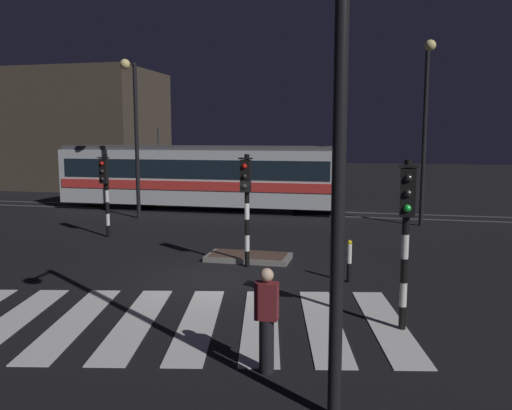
# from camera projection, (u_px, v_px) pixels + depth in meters

# --- Properties ---
(ground_plane) EXTENTS (120.00, 120.00, 0.00)m
(ground_plane) POSITION_uv_depth(u_px,v_px,m) (216.00, 279.00, 13.87)
(ground_plane) COLOR black
(rail_near) EXTENTS (80.00, 0.12, 0.03)m
(rail_near) POSITION_uv_depth(u_px,v_px,m) (288.00, 215.00, 24.99)
(rail_near) COLOR #59595E
(rail_near) RESTS_ON ground
(rail_far) EXTENTS (80.00, 0.12, 0.03)m
(rail_far) POSITION_uv_depth(u_px,v_px,m) (292.00, 210.00, 26.38)
(rail_far) COLOR #59595E
(rail_far) RESTS_ON ground
(crosswalk_zebra) EXTENTS (10.22, 6.05, 0.02)m
(crosswalk_zebra) POSITION_uv_depth(u_px,v_px,m) (167.00, 322.00, 10.64)
(crosswalk_zebra) COLOR silver
(crosswalk_zebra) RESTS_ON ground
(traffic_island) EXTENTS (2.53, 1.23, 0.18)m
(traffic_island) POSITION_uv_depth(u_px,v_px,m) (249.00, 257.00, 15.98)
(traffic_island) COLOR slate
(traffic_island) RESTS_ON ground
(traffic_light_median_centre) EXTENTS (0.36, 0.42, 3.24)m
(traffic_light_median_centre) POSITION_uv_depth(u_px,v_px,m) (246.00, 194.00, 14.79)
(traffic_light_median_centre) COLOR black
(traffic_light_median_centre) RESTS_ON ground
(traffic_light_corner_near_right) EXTENTS (0.36, 0.42, 3.32)m
(traffic_light_corner_near_right) POSITION_uv_depth(u_px,v_px,m) (406.00, 220.00, 9.87)
(traffic_light_corner_near_right) COLOR black
(traffic_light_corner_near_right) RESTS_ON ground
(traffic_light_corner_far_left) EXTENTS (0.36, 0.42, 3.08)m
(traffic_light_corner_far_left) POSITION_uv_depth(u_px,v_px,m) (105.00, 183.00, 19.23)
(traffic_light_corner_far_left) COLOR black
(traffic_light_corner_far_left) RESTS_ON ground
(street_lamp_trackside_left) EXTENTS (0.44, 1.21, 6.99)m
(street_lamp_trackside_left) POSITION_uv_depth(u_px,v_px,m) (134.00, 120.00, 23.23)
(street_lamp_trackside_left) COLOR black
(street_lamp_trackside_left) RESTS_ON ground
(street_lamp_trackside_right) EXTENTS (0.44, 1.21, 7.43)m
(street_lamp_trackside_right) POSITION_uv_depth(u_px,v_px,m) (426.00, 112.00, 21.18)
(street_lamp_trackside_right) COLOR black
(street_lamp_trackside_right) RESTS_ON ground
(street_lamp_near_kerb) EXTENTS (0.44, 1.21, 7.51)m
(street_lamp_near_kerb) POSITION_uv_depth(u_px,v_px,m) (340.00, 54.00, 6.20)
(street_lamp_near_kerb) COLOR black
(street_lamp_near_kerb) RESTS_ON ground
(tram) EXTENTS (14.35, 2.58, 4.15)m
(tram) POSITION_uv_depth(u_px,v_px,m) (198.00, 176.00, 26.50)
(tram) COLOR silver
(tram) RESTS_ON ground
(pedestrian_waiting_at_kerb) EXTENTS (0.36, 0.24, 1.71)m
(pedestrian_waiting_at_kerb) POSITION_uv_depth(u_px,v_px,m) (267.00, 319.00, 8.30)
(pedestrian_waiting_at_kerb) COLOR black
(pedestrian_waiting_at_kerb) RESTS_ON ground
(bollard_island_edge) EXTENTS (0.12, 0.12, 1.11)m
(bollard_island_edge) POSITION_uv_depth(u_px,v_px,m) (349.00, 261.00, 13.50)
(bollard_island_edge) COLOR black
(bollard_island_edge) RESTS_ON ground
(building_backdrop) EXTENTS (11.77, 8.00, 8.32)m
(building_backdrop) POSITION_uv_depth(u_px,v_px,m) (75.00, 130.00, 38.37)
(building_backdrop) COLOR #42382D
(building_backdrop) RESTS_ON ground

